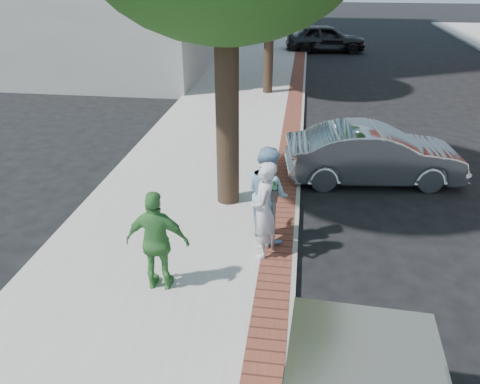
% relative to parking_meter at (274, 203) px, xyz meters
% --- Properties ---
extents(ground, '(120.00, 120.00, 0.00)m').
position_rel_parking_meter_xyz_m(ground, '(-0.61, 0.11, -1.21)').
color(ground, black).
rests_on(ground, ground).
extents(sidewalk, '(5.00, 60.00, 0.15)m').
position_rel_parking_meter_xyz_m(sidewalk, '(-2.11, 8.11, -1.13)').
color(sidewalk, '#9E9991').
rests_on(sidewalk, ground).
extents(brick_strip, '(0.60, 60.00, 0.01)m').
position_rel_parking_meter_xyz_m(brick_strip, '(0.09, 8.11, -1.05)').
color(brick_strip, brown).
rests_on(brick_strip, sidewalk).
extents(curb, '(0.10, 60.00, 0.15)m').
position_rel_parking_meter_xyz_m(curb, '(0.44, 8.11, -1.13)').
color(curb, gray).
rests_on(curb, ground).
extents(office_base, '(18.20, 22.20, 4.00)m').
position_rel_parking_meter_xyz_m(office_base, '(-13.61, 22.11, 0.79)').
color(office_base, gray).
rests_on(office_base, ground).
extents(signal_near, '(0.70, 0.15, 3.80)m').
position_rel_parking_meter_xyz_m(signal_near, '(0.29, 22.11, 1.05)').
color(signal_near, black).
rests_on(signal_near, ground).
extents(parking_meter, '(0.12, 0.32, 1.47)m').
position_rel_parking_meter_xyz_m(parking_meter, '(0.00, 0.00, 0.00)').
color(parking_meter, gray).
rests_on(parking_meter, sidewalk).
extents(person_gray, '(0.48, 0.72, 1.93)m').
position_rel_parking_meter_xyz_m(person_gray, '(-0.19, -0.15, -0.09)').
color(person_gray, silver).
rests_on(person_gray, sidewalk).
extents(person_officer, '(1.18, 1.21, 1.97)m').
position_rel_parking_meter_xyz_m(person_officer, '(-0.17, 0.54, -0.07)').
color(person_officer, '#80A4C6').
rests_on(person_officer, sidewalk).
extents(person_green, '(1.09, 0.48, 1.85)m').
position_rel_parking_meter_xyz_m(person_green, '(-1.86, -1.39, -0.13)').
color(person_green, '#41883D').
rests_on(person_green, sidewalk).
extents(sedan_silver, '(4.70, 2.12, 1.50)m').
position_rel_parking_meter_xyz_m(sedan_silver, '(2.34, 3.90, -0.46)').
color(sedan_silver, '#A3A5AA').
rests_on(sedan_silver, ground).
extents(bg_car, '(5.08, 2.50, 1.67)m').
position_rel_parking_meter_xyz_m(bg_car, '(1.61, 22.94, -0.37)').
color(bg_car, black).
rests_on(bg_car, ground).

